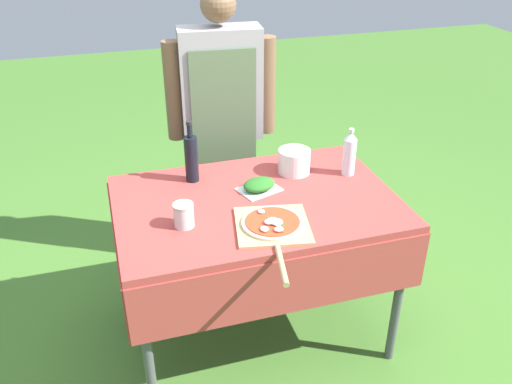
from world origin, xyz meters
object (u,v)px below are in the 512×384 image
at_px(prep_table, 256,216).
at_px(mixing_tub, 294,161).
at_px(sauce_jar, 184,216).
at_px(water_bottle, 349,153).
at_px(person_cook, 222,111).
at_px(pizza_on_peel, 273,226).
at_px(oil_bottle, 191,157).
at_px(herb_container, 259,185).

height_order(prep_table, mixing_tub, mixing_tub).
bearing_deg(sauce_jar, water_bottle, 15.21).
xyz_separation_m(person_cook, pizza_on_peel, (-0.03, -1.00, -0.14)).
distance_m(pizza_on_peel, oil_bottle, 0.59).
relative_size(prep_table, pizza_on_peel, 2.27).
height_order(herb_container, mixing_tub, mixing_tub).
xyz_separation_m(water_bottle, sauce_jar, (-0.88, -0.24, -0.07)).
bearing_deg(person_cook, prep_table, 94.32).
bearing_deg(prep_table, person_cook, 88.22).
xyz_separation_m(oil_bottle, sauce_jar, (-0.11, -0.40, -0.08)).
bearing_deg(sauce_jar, oil_bottle, 74.07).
distance_m(prep_table, person_cook, 0.79).
xyz_separation_m(prep_table, pizza_on_peel, (-0.00, -0.26, 0.10)).
bearing_deg(pizza_on_peel, water_bottle, 46.33).
height_order(water_bottle, sauce_jar, water_bottle).
relative_size(mixing_tub, sauce_jar, 1.52).
distance_m(person_cook, mixing_tub, 0.60).
height_order(person_cook, sauce_jar, person_cook).
distance_m(pizza_on_peel, water_bottle, 0.65).
height_order(pizza_on_peel, water_bottle, water_bottle).
xyz_separation_m(person_cook, water_bottle, (0.50, -0.63, -0.04)).
height_order(prep_table, person_cook, person_cook).
bearing_deg(mixing_tub, oil_bottle, 172.86).
height_order(prep_table, sauce_jar, sauce_jar).
distance_m(person_cook, herb_container, 0.68).
distance_m(water_bottle, herb_container, 0.49).
bearing_deg(herb_container, oil_bottle, 146.00).
height_order(prep_table, oil_bottle, oil_bottle).
xyz_separation_m(prep_table, oil_bottle, (-0.25, 0.27, 0.21)).
distance_m(prep_table, water_bottle, 0.57).
xyz_separation_m(person_cook, sauce_jar, (-0.38, -0.87, -0.11)).
relative_size(oil_bottle, mixing_tub, 1.92).
xyz_separation_m(mixing_tub, sauce_jar, (-0.62, -0.33, -0.01)).
relative_size(prep_table, person_cook, 0.80).
bearing_deg(oil_bottle, sauce_jar, -105.93).
height_order(person_cook, oil_bottle, person_cook).
relative_size(oil_bottle, water_bottle, 1.27).
relative_size(pizza_on_peel, water_bottle, 2.36).
bearing_deg(oil_bottle, prep_table, -48.16).
bearing_deg(sauce_jar, herb_container, 27.40).
distance_m(person_cook, water_bottle, 0.81).
relative_size(person_cook, pizza_on_peel, 2.85).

